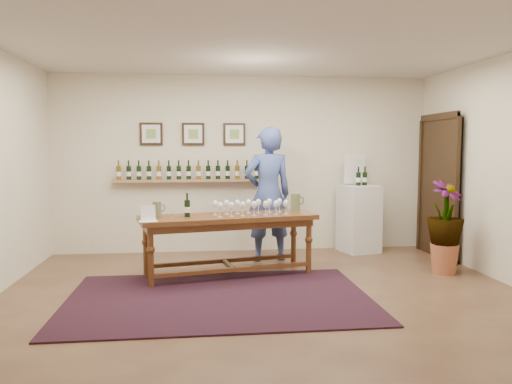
{
  "coord_description": "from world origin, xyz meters",
  "views": [
    {
      "loc": [
        -0.74,
        -5.48,
        1.65
      ],
      "look_at": [
        0.0,
        0.8,
        1.1
      ],
      "focal_mm": 35.0,
      "sensor_mm": 36.0,
      "label": 1
    }
  ],
  "objects": [
    {
      "name": "rug",
      "position": [
        -0.52,
        -0.1,
        0.01
      ],
      "size": [
        3.31,
        2.21,
        0.02
      ],
      "primitive_type": "cube",
      "rotation": [
        0.0,
        0.0,
        0.0
      ],
      "color": "#40120B",
      "rests_on": "ground"
    },
    {
      "name": "menu_card",
      "position": [
        -1.32,
        0.46,
        0.89
      ],
      "size": [
        0.24,
        0.19,
        0.19
      ],
      "primitive_type": "cube",
      "rotation": [
        0.0,
        0.0,
        0.22
      ],
      "color": "white",
      "rests_on": "tasting_table"
    },
    {
      "name": "tasting_table",
      "position": [
        -0.35,
        0.88,
        0.68
      ],
      "size": [
        2.35,
        1.17,
        0.8
      ],
      "rotation": [
        0.0,
        0.0,
        0.21
      ],
      "color": "#4A2412",
      "rests_on": "ground"
    },
    {
      "name": "pedestal_bottles",
      "position": [
        1.85,
        2.17,
        1.21
      ],
      "size": [
        0.29,
        0.15,
        0.28
      ],
      "primitive_type": null,
      "rotation": [
        0.0,
        0.0,
        0.26
      ],
      "color": "black",
      "rests_on": "display_pedestal"
    },
    {
      "name": "person",
      "position": [
        0.29,
        1.74,
        0.98
      ],
      "size": [
        0.78,
        0.58,
        1.96
      ],
      "primitive_type": "imported",
      "rotation": [
        0.0,
        0.0,
        3.31
      ],
      "color": "#3C4E8E",
      "rests_on": "ground"
    },
    {
      "name": "display_pedestal",
      "position": [
        1.82,
        2.18,
        0.53
      ],
      "size": [
        0.65,
        0.65,
        1.07
      ],
      "primitive_type": "cube",
      "rotation": [
        0.0,
        0.0,
        0.26
      ],
      "color": "silver",
      "rests_on": "ground"
    },
    {
      "name": "table_bottles",
      "position": [
        -0.88,
        0.82,
        0.93
      ],
      "size": [
        0.28,
        0.2,
        0.27
      ],
      "primitive_type": null,
      "rotation": [
        0.0,
        0.0,
        0.23
      ],
      "color": "black",
      "rests_on": "tasting_table"
    },
    {
      "name": "pitcher_right",
      "position": [
        0.59,
        1.22,
        0.92
      ],
      "size": [
        0.16,
        0.16,
        0.24
      ],
      "primitive_type": null,
      "rotation": [
        0.0,
        0.0,
        0.05
      ],
      "color": "#5C663F",
      "rests_on": "tasting_table"
    },
    {
      "name": "info_sign",
      "position": [
        1.78,
        2.31,
        1.33
      ],
      "size": [
        0.38,
        0.12,
        0.53
      ],
      "primitive_type": "cube",
      "rotation": [
        0.0,
        0.0,
        0.26
      ],
      "color": "white",
      "rests_on": "display_pedestal"
    },
    {
      "name": "room_shell",
      "position": [
        2.11,
        1.86,
        1.12
      ],
      "size": [
        6.0,
        6.0,
        6.0
      ],
      "color": "beige",
      "rests_on": "ground"
    },
    {
      "name": "ground",
      "position": [
        0.0,
        0.0,
        0.0
      ],
      "size": [
        6.0,
        6.0,
        0.0
      ],
      "primitive_type": "plane",
      "color": "#4D2E22",
      "rests_on": "ground"
    },
    {
      "name": "pitcher_left",
      "position": [
        -1.24,
        0.76,
        0.9
      ],
      "size": [
        0.14,
        0.14,
        0.2
      ],
      "primitive_type": null,
      "rotation": [
        0.0,
        0.0,
        0.07
      ],
      "color": "#5C663F",
      "rests_on": "tasting_table"
    },
    {
      "name": "table_glasses",
      "position": [
        -0.05,
        0.93,
        0.89
      ],
      "size": [
        1.42,
        0.6,
        0.19
      ],
      "primitive_type": null,
      "rotation": [
        0.0,
        0.0,
        0.21
      ],
      "color": "white",
      "rests_on": "tasting_table"
    },
    {
      "name": "potted_plant",
      "position": [
        2.5,
        0.69,
        0.62
      ],
      "size": [
        0.78,
        0.78,
        1.07
      ],
      "rotation": [
        0.0,
        0.0,
        0.58
      ],
      "color": "#A55737",
      "rests_on": "ground"
    }
  ]
}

